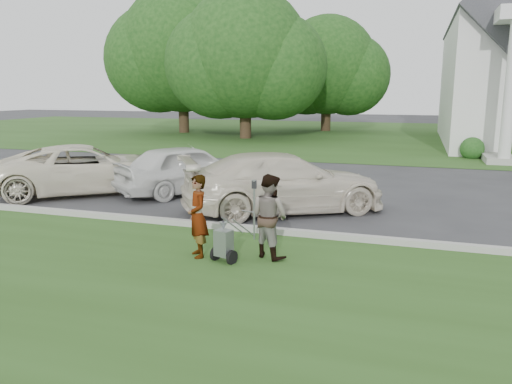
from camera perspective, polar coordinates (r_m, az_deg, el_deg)
The scene contains 14 objects.
ground at distance 10.67m, azimuth 0.92°, elevation -5.61°, with size 120.00×120.00×0.00m, color #333335.
grass_strip at distance 8.02m, azimuth -5.46°, elevation -11.56°, with size 80.00×7.00×0.01m, color #2B4C1A.
church_lawn at distance 37.01m, azimuth 13.27°, elevation 6.34°, with size 80.00×30.00×0.01m, color #2B4C1A.
curb at distance 11.16m, azimuth 1.75°, elevation -4.45°, with size 80.00×0.18×0.15m, color #9E9E93.
tree_left at distance 33.65m, azimuth -1.27°, elevation 14.86°, with size 10.63×8.40×9.71m.
tree_far at distance 38.76m, azimuth -8.48°, elevation 15.16°, with size 11.64×9.20×10.73m.
tree_back at distance 40.39m, azimuth 8.11°, elevation 13.65°, with size 9.61×7.60×8.89m.
striping_cart at distance 9.30m, azimuth -3.67°, elevation -5.91°, with size 0.63×0.97×0.84m.
person_left at distance 9.52m, azimuth -6.67°, elevation -2.85°, with size 0.58×0.38×1.59m, color #999999.
person_right at distance 9.44m, azimuth 1.55°, elevation -2.83°, with size 0.78×0.61×1.61m, color #999999.
parking_meter_near at distance 10.54m, azimuth -0.21°, elevation -1.19°, with size 0.09×0.09×1.31m.
car_a at distance 16.39m, azimuth -18.84°, elevation 2.51°, with size 2.50×5.42×1.51m, color #ECE4C9.
car_b at distance 15.66m, azimuth -7.85°, elevation 2.67°, with size 1.81×4.49×1.53m, color silver.
car_c at distance 13.10m, azimuth 3.18°, elevation 1.09°, with size 2.18×5.35×1.55m, color beige.
Camera 1 is at (2.96, -9.76, 3.14)m, focal length 35.00 mm.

